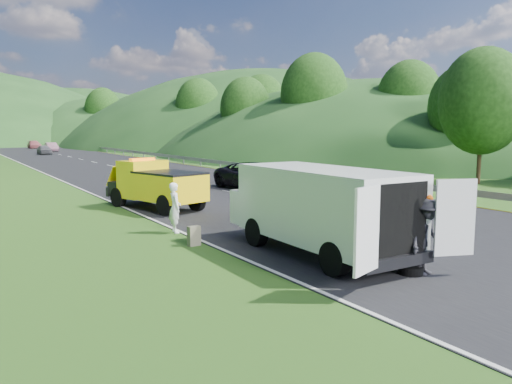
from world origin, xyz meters
TOP-DOWN VIEW (x-y plane):
  - ground at (0.00, 0.00)m, footprint 320.00×320.00m
  - road_surface at (3.00, 40.00)m, footprint 14.00×200.00m
  - guardrail at (10.30, 52.50)m, footprint 0.06×140.00m
  - tree_line_right at (23.00, 60.00)m, footprint 14.00×140.00m
  - hills_backdrop at (6.50, 134.70)m, footprint 201.00×288.60m
  - tow_truck at (-2.73, 6.91)m, footprint 3.22×5.61m
  - white_van at (-1.78, -3.49)m, footprint 3.89×7.15m
  - woman at (-4.10, 1.49)m, footprint 0.57×0.71m
  - child at (-1.86, -0.91)m, footprint 0.66×0.68m
  - worker at (-0.83, -6.54)m, footprint 1.35×0.91m
  - suitcase at (-4.37, -0.60)m, footprint 0.40×0.25m
  - spare_tire at (-1.11, -6.33)m, footprint 0.63×0.63m
  - passing_suv at (4.80, 10.46)m, footprint 2.90×5.88m
  - dist_car_a at (1.28, 59.69)m, footprint 1.56×3.89m
  - dist_car_b at (3.75, 68.29)m, footprint 1.48×4.25m
  - dist_car_c at (3.43, 82.68)m, footprint 1.95×4.79m

SIDE VIEW (x-z plane):
  - ground at x=0.00m, z-range 0.00..0.00m
  - guardrail at x=10.30m, z-range -0.76..0.76m
  - tree_line_right at x=23.00m, z-range -7.00..7.00m
  - hills_backdrop at x=6.50m, z-range -22.00..22.00m
  - woman at x=-4.10m, z-range -0.88..0.88m
  - child at x=-1.86m, z-range -0.55..0.55m
  - worker at x=-0.83m, z-range -0.97..0.97m
  - spare_tire at x=-1.11m, z-range -0.10..0.10m
  - passing_suv at x=4.80m, z-range -0.80..0.80m
  - dist_car_a at x=1.28m, z-range -0.66..0.66m
  - dist_car_b at x=3.75m, z-range -0.70..0.70m
  - dist_car_c at x=3.43m, z-range -0.69..0.69m
  - road_surface at x=3.00m, z-range 0.00..0.02m
  - suitcase at x=-4.37m, z-range 0.00..0.62m
  - tow_truck at x=-2.73m, z-range -0.03..2.25m
  - white_van at x=-1.78m, z-range 0.16..2.68m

